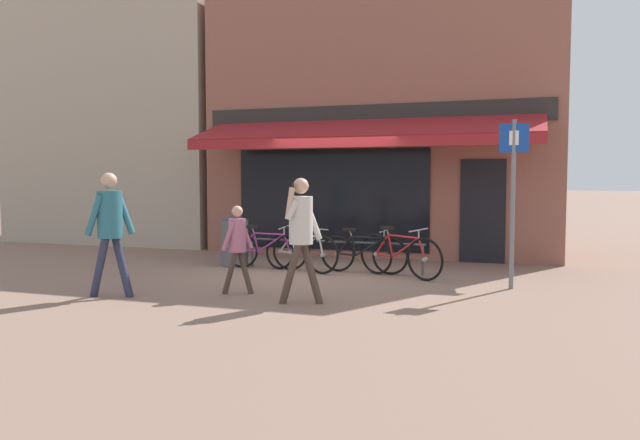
{
  "coord_description": "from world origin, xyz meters",
  "views": [
    {
      "loc": [
        3.74,
        -10.54,
        1.73
      ],
      "look_at": [
        0.46,
        -1.11,
        1.05
      ],
      "focal_mm": 35.0,
      "sensor_mm": 36.0,
      "label": 1
    }
  ],
  "objects": [
    {
      "name": "ground_plane",
      "position": [
        0.0,
        0.0,
        0.0
      ],
      "size": [
        160.0,
        160.0,
        0.0
      ],
      "primitive_type": "plane",
      "color": "#846656"
    },
    {
      "name": "shop_front",
      "position": [
        0.34,
        3.94,
        3.1
      ],
      "size": [
        7.9,
        4.5,
        6.21
      ],
      "color": "#8E5647",
      "rests_on": "ground_plane"
    },
    {
      "name": "neighbour_building",
      "position": [
        -6.86,
        4.46,
        3.46
      ],
      "size": [
        6.11,
        4.0,
        6.92
      ],
      "color": "tan",
      "rests_on": "ground_plane"
    },
    {
      "name": "bike_rack_rail",
      "position": [
        0.21,
        0.36,
        0.47
      ],
      "size": [
        3.41,
        0.04,
        0.57
      ],
      "color": "#47494F",
      "rests_on": "ground_plane"
    },
    {
      "name": "bicycle_purple",
      "position": [
        -1.09,
        0.17,
        0.37
      ],
      "size": [
        1.69,
        0.52,
        0.83
      ],
      "rotation": [
        0.05,
        0.0,
        0.03
      ],
      "color": "black",
      "rests_on": "ground_plane"
    },
    {
      "name": "bicycle_silver",
      "position": [
        -0.35,
        0.13,
        0.37
      ],
      "size": [
        1.65,
        0.62,
        0.84
      ],
      "rotation": [
        -0.12,
        0.0,
        -0.3
      ],
      "color": "black",
      "rests_on": "ground_plane"
    },
    {
      "name": "bicycle_black",
      "position": [
        0.79,
        0.3,
        0.36
      ],
      "size": [
        1.67,
        0.52,
        0.81
      ],
      "rotation": [
        0.03,
        0.0,
        -0.06
      ],
      "color": "black",
      "rests_on": "ground_plane"
    },
    {
      "name": "bicycle_red",
      "position": [
        1.52,
        0.03,
        0.39
      ],
      "size": [
        1.65,
        0.86,
        0.88
      ],
      "rotation": [
        0.05,
        0.0,
        -0.45
      ],
      "color": "black",
      "rests_on": "ground_plane"
    },
    {
      "name": "pedestrian_adult",
      "position": [
        0.71,
        -2.61,
        1.07
      ],
      "size": [
        0.59,
        0.54,
        1.74
      ],
      "rotation": [
        0.0,
        0.0,
        3.12
      ],
      "color": "#47382D",
      "rests_on": "ground_plane"
    },
    {
      "name": "pedestrian_child",
      "position": [
        -0.45,
        -2.24,
        0.81
      ],
      "size": [
        0.44,
        0.42,
        1.33
      ],
      "rotation": [
        0.0,
        0.0,
        3.16
      ],
      "color": "#47382D",
      "rests_on": "ground_plane"
    },
    {
      "name": "pedestrian_second_adult",
      "position": [
        -2.07,
        -3.07,
        1.11
      ],
      "size": [
        0.64,
        0.53,
        1.82
      ],
      "rotation": [
        0.0,
        0.0,
        3.05
      ],
      "color": "#282D47",
      "rests_on": "ground_plane"
    },
    {
      "name": "litter_bin",
      "position": [
        -1.84,
        0.39,
        0.51
      ],
      "size": [
        0.55,
        0.55,
        1.01
      ],
      "color": "#515459",
      "rests_on": "ground_plane"
    },
    {
      "name": "parking_sign",
      "position": [
        3.39,
        -0.48,
        1.59
      ],
      "size": [
        0.44,
        0.07,
        2.62
      ],
      "color": "slate",
      "rests_on": "ground_plane"
    }
  ]
}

